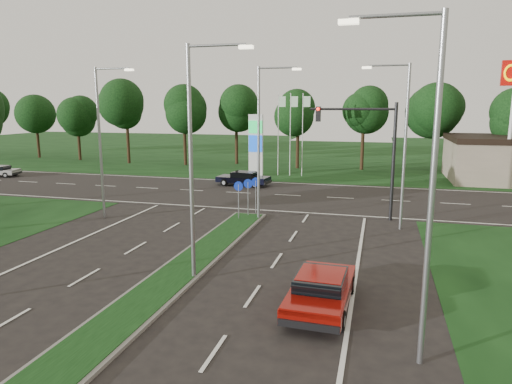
# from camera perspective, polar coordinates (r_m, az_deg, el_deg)

# --- Properties ---
(ground) EXTENTS (160.00, 160.00, 0.00)m
(ground) POSITION_cam_1_polar(r_m,az_deg,el_deg) (14.26, -20.84, -18.40)
(ground) COLOR black
(ground) RESTS_ON ground
(verge_far) EXTENTS (160.00, 50.00, 0.02)m
(verge_far) POSITION_cam_1_polar(r_m,az_deg,el_deg) (65.73, 8.44, 4.65)
(verge_far) COLOR black
(verge_far) RESTS_ON ground
(cross_road) EXTENTS (160.00, 12.00, 0.02)m
(cross_road) POSITION_cam_1_polar(r_m,az_deg,el_deg) (35.44, 2.40, -0.34)
(cross_road) COLOR black
(cross_road) RESTS_ON ground
(median_kerb) EXTENTS (2.00, 26.00, 0.12)m
(median_kerb) POSITION_cam_1_polar(r_m,az_deg,el_deg) (17.26, -12.91, -12.47)
(median_kerb) COLOR slate
(median_kerb) RESTS_ON ground
(streetlight_median_near) EXTENTS (2.53, 0.22, 9.00)m
(streetlight_median_near) POSITION_cam_1_polar(r_m,az_deg,el_deg) (17.36, -7.56, 5.00)
(streetlight_median_near) COLOR gray
(streetlight_median_near) RESTS_ON ground
(streetlight_median_far) EXTENTS (2.53, 0.22, 9.00)m
(streetlight_median_far) POSITION_cam_1_polar(r_m,az_deg,el_deg) (26.83, 0.75, 7.07)
(streetlight_median_far) COLOR gray
(streetlight_median_far) RESTS_ON ground
(streetlight_left_far) EXTENTS (2.53, 0.22, 9.00)m
(streetlight_left_far) POSITION_cam_1_polar(r_m,az_deg,el_deg) (28.83, -18.64, 6.76)
(streetlight_left_far) COLOR gray
(streetlight_left_far) RESTS_ON ground
(streetlight_right_far) EXTENTS (2.53, 0.22, 9.00)m
(streetlight_right_far) POSITION_cam_1_polar(r_m,az_deg,el_deg) (26.00, 17.74, 6.45)
(streetlight_right_far) COLOR gray
(streetlight_right_far) RESTS_ON ground
(streetlight_right_near) EXTENTS (2.53, 0.22, 9.00)m
(streetlight_right_near) POSITION_cam_1_polar(r_m,az_deg,el_deg) (12.10, 20.33, 1.98)
(streetlight_right_near) COLOR gray
(streetlight_right_near) RESTS_ON ground
(traffic_signal) EXTENTS (5.10, 0.42, 7.00)m
(traffic_signal) POSITION_cam_1_polar(r_m,az_deg,el_deg) (28.01, 14.22, 6.02)
(traffic_signal) COLOR black
(traffic_signal) RESTS_ON ground
(median_signs) EXTENTS (1.16, 1.76, 2.38)m
(median_signs) POSITION_cam_1_polar(r_m,az_deg,el_deg) (27.89, -1.05, 0.23)
(median_signs) COLOR gray
(median_signs) RESTS_ON ground
(gas_pylon) EXTENTS (5.80, 1.26, 8.00)m
(gas_pylon) POSITION_cam_1_polar(r_m,az_deg,el_deg) (44.62, 0.26, 6.09)
(gas_pylon) COLOR silver
(gas_pylon) RESTS_ON ground
(treeline_far) EXTENTS (6.00, 6.00, 9.90)m
(treeline_far) POSITION_cam_1_polar(r_m,az_deg,el_deg) (50.43, 6.67, 10.68)
(treeline_far) COLOR black
(treeline_far) RESTS_ON ground
(red_sedan) EXTENTS (2.05, 4.66, 1.26)m
(red_sedan) POSITION_cam_1_polar(r_m,az_deg,el_deg) (15.94, 8.14, -11.89)
(red_sedan) COLOR maroon
(red_sedan) RESTS_ON ground
(navy_sedan) EXTENTS (4.64, 2.31, 1.23)m
(navy_sedan) POSITION_cam_1_polar(r_m,az_deg,el_deg) (39.33, -1.57, 1.74)
(navy_sedan) COLOR black
(navy_sedan) RESTS_ON ground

